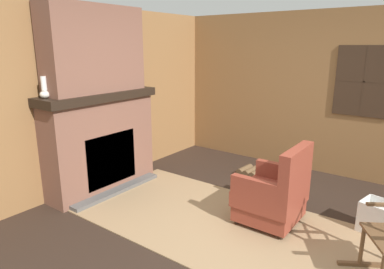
# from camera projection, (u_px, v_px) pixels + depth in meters

# --- Properties ---
(ground_plane) EXTENTS (14.00, 14.00, 0.00)m
(ground_plane) POSITION_uv_depth(u_px,v_px,m) (247.00, 240.00, 3.64)
(ground_plane) COLOR #2D2119
(wood_panel_wall_left) EXTENTS (0.06, 5.67, 2.53)m
(wood_panel_wall_left) POSITION_uv_depth(u_px,v_px,m) (87.00, 100.00, 4.80)
(wood_panel_wall_left) COLOR olive
(wood_panel_wall_left) RESTS_ON ground
(wood_panel_wall_back) EXTENTS (5.67, 0.09, 2.53)m
(wood_panel_wall_back) POSITION_uv_depth(u_px,v_px,m) (329.00, 94.00, 5.30)
(wood_panel_wall_back) COLOR olive
(wood_panel_wall_back) RESTS_ON ground
(fireplace_hearth) EXTENTS (0.64, 1.71, 1.39)m
(fireplace_hearth) POSITION_uv_depth(u_px,v_px,m) (101.00, 142.00, 4.79)
(fireplace_hearth) COLOR brown
(fireplace_hearth) RESTS_ON ground
(chimney_breast) EXTENTS (0.38, 1.42, 1.12)m
(chimney_breast) POSITION_uv_depth(u_px,v_px,m) (94.00, 49.00, 4.48)
(chimney_breast) COLOR brown
(chimney_breast) RESTS_ON fireplace_hearth
(area_rug) EXTENTS (3.78, 1.76, 0.01)m
(area_rug) POSITION_uv_depth(u_px,v_px,m) (228.00, 226.00, 3.91)
(area_rug) COLOR #997A56
(area_rug) RESTS_ON ground
(armchair) EXTENTS (0.68, 0.71, 0.95)m
(armchair) POSITION_uv_depth(u_px,v_px,m) (274.00, 195.00, 3.91)
(armchair) COLOR brown
(armchair) RESTS_ON ground
(firewood_stack) EXTENTS (0.37, 0.37, 0.11)m
(firewood_stack) POSITION_uv_depth(u_px,v_px,m) (251.00, 171.00, 5.45)
(firewood_stack) COLOR brown
(firewood_stack) RESTS_ON ground
(laundry_basket) EXTENTS (0.53, 0.40, 0.36)m
(laundry_basket) POSITION_uv_depth(u_px,v_px,m) (384.00, 220.00, 3.69)
(laundry_basket) COLOR white
(laundry_basket) RESTS_ON ground
(oil_lamp_vase) EXTENTS (0.12, 0.12, 0.26)m
(oil_lamp_vase) POSITION_uv_depth(u_px,v_px,m) (44.00, 91.00, 4.05)
(oil_lamp_vase) COLOR silver
(oil_lamp_vase) RESTS_ON fireplace_hearth
(storage_case) EXTENTS (0.16, 0.27, 0.11)m
(storage_case) POSITION_uv_depth(u_px,v_px,m) (127.00, 84.00, 5.08)
(storage_case) COLOR brown
(storage_case) RESTS_ON fireplace_hearth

